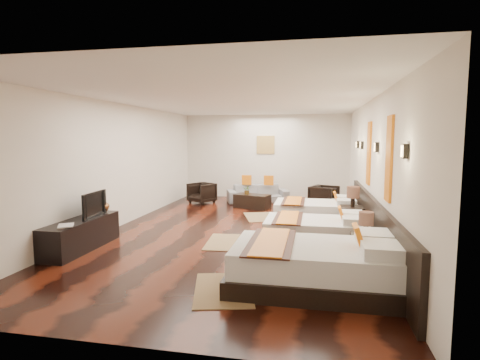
% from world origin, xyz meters
% --- Properties ---
extents(floor, '(5.50, 9.50, 0.01)m').
position_xyz_m(floor, '(0.00, 0.00, 0.00)').
color(floor, black).
rests_on(floor, ground).
extents(ceiling, '(5.50, 9.50, 0.01)m').
position_xyz_m(ceiling, '(0.00, 0.00, 2.80)').
color(ceiling, white).
rests_on(ceiling, floor).
extents(back_wall, '(5.50, 0.01, 2.80)m').
position_xyz_m(back_wall, '(0.00, 4.75, 1.40)').
color(back_wall, silver).
rests_on(back_wall, floor).
extents(left_wall, '(0.01, 9.50, 2.80)m').
position_xyz_m(left_wall, '(-2.75, 0.00, 1.40)').
color(left_wall, silver).
rests_on(left_wall, floor).
extents(right_wall, '(0.01, 9.50, 2.80)m').
position_xyz_m(right_wall, '(2.75, 0.00, 1.40)').
color(right_wall, silver).
rests_on(right_wall, floor).
extents(headboard_panel, '(0.08, 6.60, 0.90)m').
position_xyz_m(headboard_panel, '(2.71, -0.80, 0.45)').
color(headboard_panel, black).
rests_on(headboard_panel, floor).
extents(bed_near, '(2.32, 1.46, 0.88)m').
position_xyz_m(bed_near, '(1.70, -2.88, 0.30)').
color(bed_near, black).
rests_on(bed_near, floor).
extents(bed_mid, '(1.97, 1.24, 0.75)m').
position_xyz_m(bed_mid, '(1.69, -0.80, 0.26)').
color(bed_mid, black).
rests_on(bed_mid, floor).
extents(bed_far, '(2.00, 1.25, 0.76)m').
position_xyz_m(bed_far, '(1.70, 1.17, 0.26)').
color(bed_far, black).
rests_on(bed_far, floor).
extents(nightstand_a, '(0.43, 0.43, 0.85)m').
position_xyz_m(nightstand_a, '(2.44, -1.79, 0.30)').
color(nightstand_a, black).
rests_on(nightstand_a, floor).
extents(nightstand_b, '(0.50, 0.50, 0.99)m').
position_xyz_m(nightstand_b, '(2.44, 0.36, 0.35)').
color(nightstand_b, black).
rests_on(nightstand_b, floor).
extents(jute_mat_near, '(1.02, 1.35, 0.01)m').
position_xyz_m(jute_mat_near, '(0.47, -3.23, 0.01)').
color(jute_mat_near, olive).
rests_on(jute_mat_near, floor).
extents(jute_mat_mid, '(0.85, 1.26, 0.01)m').
position_xyz_m(jute_mat_mid, '(-0.02, -0.95, 0.01)').
color(jute_mat_mid, olive).
rests_on(jute_mat_mid, floor).
extents(jute_mat_far, '(1.08, 1.37, 0.01)m').
position_xyz_m(jute_mat_far, '(0.30, 1.53, 0.01)').
color(jute_mat_far, olive).
rests_on(jute_mat_far, floor).
extents(tv_console, '(0.50, 1.80, 0.55)m').
position_xyz_m(tv_console, '(-2.50, -1.91, 0.28)').
color(tv_console, black).
rests_on(tv_console, floor).
extents(tv, '(0.16, 0.83, 0.47)m').
position_xyz_m(tv, '(-2.45, -1.67, 0.79)').
color(tv, black).
rests_on(tv, tv_console).
extents(book, '(0.38, 0.40, 0.03)m').
position_xyz_m(book, '(-2.50, -2.53, 0.57)').
color(book, black).
rests_on(book, tv_console).
extents(figurine, '(0.35, 0.35, 0.31)m').
position_xyz_m(figurine, '(-2.50, -1.21, 0.70)').
color(figurine, brown).
rests_on(figurine, tv_console).
extents(sofa, '(2.03, 1.34, 0.55)m').
position_xyz_m(sofa, '(-0.12, 3.80, 0.28)').
color(sofa, slate).
rests_on(sofa, floor).
extents(armchair_left, '(0.94, 0.95, 0.64)m').
position_xyz_m(armchair_left, '(-1.81, 3.29, 0.32)').
color(armchair_left, black).
rests_on(armchair_left, floor).
extents(armchair_right, '(0.94, 0.93, 0.66)m').
position_xyz_m(armchair_right, '(1.92, 3.12, 0.33)').
color(armchair_right, black).
rests_on(armchair_right, floor).
extents(coffee_table, '(1.10, 0.76, 0.40)m').
position_xyz_m(coffee_table, '(-0.12, 2.75, 0.20)').
color(coffee_table, black).
rests_on(coffee_table, floor).
extents(table_plant, '(0.28, 0.26, 0.26)m').
position_xyz_m(table_plant, '(-0.27, 2.72, 0.53)').
color(table_plant, '#225B1E').
rests_on(table_plant, coffee_table).
extents(orange_panel_a, '(0.04, 0.40, 1.30)m').
position_xyz_m(orange_panel_a, '(2.73, -1.90, 1.70)').
color(orange_panel_a, '#D86014').
rests_on(orange_panel_a, right_wall).
extents(orange_panel_b, '(0.04, 0.40, 1.30)m').
position_xyz_m(orange_panel_b, '(2.73, 0.30, 1.70)').
color(orange_panel_b, '#D86014').
rests_on(orange_panel_b, right_wall).
extents(sconce_near, '(0.07, 0.12, 0.18)m').
position_xyz_m(sconce_near, '(2.70, -3.00, 1.85)').
color(sconce_near, black).
rests_on(sconce_near, right_wall).
extents(sconce_mid, '(0.07, 0.12, 0.18)m').
position_xyz_m(sconce_mid, '(2.70, -0.80, 1.85)').
color(sconce_mid, black).
rests_on(sconce_mid, right_wall).
extents(sconce_far, '(0.07, 0.12, 0.18)m').
position_xyz_m(sconce_far, '(2.70, 1.40, 1.85)').
color(sconce_far, black).
rests_on(sconce_far, right_wall).
extents(sconce_lounge, '(0.07, 0.12, 0.18)m').
position_xyz_m(sconce_lounge, '(2.70, 2.30, 1.85)').
color(sconce_lounge, black).
rests_on(sconce_lounge, right_wall).
extents(gold_artwork, '(0.60, 0.04, 0.60)m').
position_xyz_m(gold_artwork, '(0.00, 4.73, 1.80)').
color(gold_artwork, '#AD873F').
rests_on(gold_artwork, back_wall).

